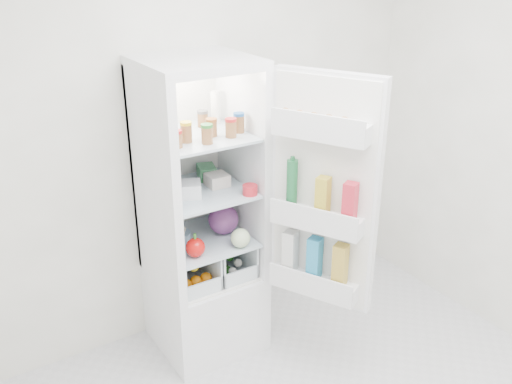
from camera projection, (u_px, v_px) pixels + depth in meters
room_walls at (383, 154)px, 2.22m from camera, size 3.02×3.02×2.61m
refrigerator at (200, 246)px, 3.45m from camera, size 0.60×0.60×1.80m
shelf_low at (204, 239)px, 3.37m from camera, size 0.49×0.53×0.01m
shelf_mid at (202, 191)px, 3.25m from camera, size 0.49×0.53×0.02m
shelf_top at (200, 136)px, 3.12m from camera, size 0.49×0.53×0.02m
crisper_left at (186, 263)px, 3.37m from camera, size 0.23×0.46×0.22m
crisper_right at (223, 252)px, 3.49m from camera, size 0.23×0.46×0.22m
condiment_jars at (203, 130)px, 3.05m from camera, size 0.46×0.34×0.08m
squeeze_bottle at (215, 107)px, 3.28m from camera, size 0.07×0.07×0.19m
tub_white at (189, 189)px, 3.15m from camera, size 0.17×0.17×0.08m
tub_cream at (217, 180)px, 3.29m from camera, size 0.12×0.12×0.07m
tin_red at (250, 190)px, 3.17m from camera, size 0.10×0.10×0.06m
foil_tray at (170, 184)px, 3.27m from camera, size 0.15×0.12×0.04m
tub_green at (207, 172)px, 3.39m from camera, size 0.13×0.16×0.08m
red_cabbage at (223, 219)px, 3.40m from camera, size 0.18×0.18×0.18m
bell_pepper at (195, 247)px, 3.15m from camera, size 0.11×0.11×0.11m
mushroom_bowl at (178, 237)px, 3.30m from camera, size 0.19×0.19×0.07m
salad_bag at (240, 238)px, 3.25m from camera, size 0.11×0.11×0.11m
citrus_pile at (189, 269)px, 3.35m from camera, size 0.20×0.31×0.16m
veg_pile at (224, 259)px, 3.51m from camera, size 0.16×0.30×0.10m
fridge_door at (322, 200)px, 3.03m from camera, size 0.40×0.57×1.30m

